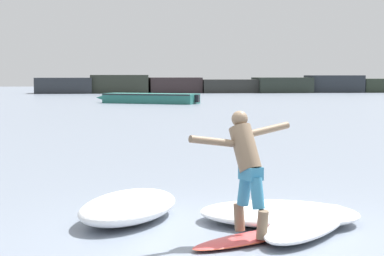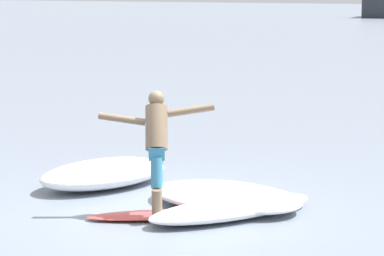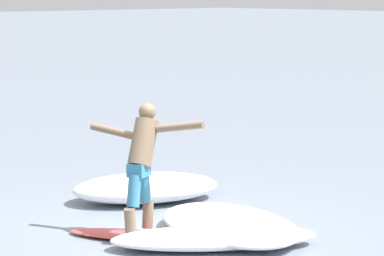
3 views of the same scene
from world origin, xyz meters
TOP-DOWN VIEW (x-y plane):
  - ground_plane at (0.00, 0.00)m, footprint 200.00×200.00m
  - surfboard at (0.04, -0.34)m, footprint 1.82×1.31m
  - surfer at (-0.03, -0.27)m, footprint 1.38×0.86m
  - wave_foam_at_tail at (0.61, 0.56)m, footprint 2.46×1.87m
  - wave_foam_at_nose at (-1.45, 0.97)m, footprint 1.94×2.36m
  - wave_foam_beside at (0.87, 0.05)m, footprint 2.03×2.40m

SIDE VIEW (x-z plane):
  - ground_plane at x=0.00m, z-range 0.00..0.00m
  - surfboard at x=0.04m, z-range -0.07..0.15m
  - wave_foam_beside at x=0.87m, z-range 0.00..0.23m
  - wave_foam_at_tail at x=0.61m, z-range 0.00..0.27m
  - wave_foam_at_nose at x=-1.45m, z-range 0.00..0.38m
  - surfer at x=-0.03m, z-range 0.21..1.73m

